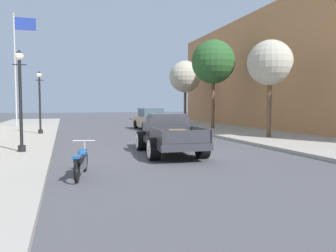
{
  "coord_description": "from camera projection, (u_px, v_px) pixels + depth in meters",
  "views": [
    {
      "loc": [
        -4.04,
        -12.38,
        1.95
      ],
      "look_at": [
        0.33,
        1.49,
        1.0
      ],
      "focal_mm": 35.45,
      "sensor_mm": 36.0,
      "label": 1
    }
  ],
  "objects": [
    {
      "name": "building_right_storefront",
      "position": [
        315.0,
        73.0,
        27.53
      ],
      "size": [
        12.0,
        28.0,
        9.06
      ],
      "primitive_type": "cube",
      "color": "#B27A4C",
      "rests_on": "ground"
    },
    {
      "name": "street_tree_nearest",
      "position": [
        270.0,
        63.0,
        18.06
      ],
      "size": [
        2.46,
        2.46,
        5.3
      ],
      "color": "brown",
      "rests_on": "sidewalk_right"
    },
    {
      "name": "sidewalk_right",
      "position": [
        321.0,
        145.0,
        15.29
      ],
      "size": [
        5.5,
        64.0,
        0.15
      ],
      "primitive_type": "cube",
      "color": "#9E998E",
      "rests_on": "ground"
    },
    {
      "name": "street_tree_third",
      "position": [
        185.0,
        77.0,
        32.19
      ],
      "size": [
        3.07,
        3.07,
        6.03
      ],
      "color": "brown",
      "rests_on": "sidewalk_right"
    },
    {
      "name": "hotrod_truck_gunmetal",
      "position": [
        168.0,
        134.0,
        13.27
      ],
      "size": [
        2.38,
        5.02,
        1.58
      ],
      "color": "#333338",
      "rests_on": "ground"
    },
    {
      "name": "ground_plane",
      "position": [
        171.0,
        154.0,
        13.12
      ],
      "size": [
        140.0,
        140.0,
        0.0
      ],
      "primitive_type": "plane",
      "color": "#47474C"
    },
    {
      "name": "street_lamp_far",
      "position": [
        40.0,
        97.0,
        20.43
      ],
      "size": [
        0.5,
        0.32,
        3.85
      ],
      "color": "black",
      "rests_on": "sidewalk_left"
    },
    {
      "name": "motorcycle_parked",
      "position": [
        81.0,
        160.0,
        8.92
      ],
      "size": [
        0.68,
        2.09,
        0.93
      ],
      "color": "black",
      "rests_on": "ground"
    },
    {
      "name": "street_tree_second",
      "position": [
        213.0,
        62.0,
        24.79
      ],
      "size": [
        3.26,
        3.26,
        6.62
      ],
      "color": "brown",
      "rests_on": "sidewalk_right"
    },
    {
      "name": "street_lamp_near",
      "position": [
        20.0,
        93.0,
        12.5
      ],
      "size": [
        0.5,
        0.32,
        3.85
      ],
      "color": "black",
      "rests_on": "sidewalk_left"
    },
    {
      "name": "flagpole",
      "position": [
        18.0,
        57.0,
        26.97
      ],
      "size": [
        1.74,
        0.16,
        9.16
      ],
      "color": "#B2B2B7",
      "rests_on": "sidewalk_left"
    },
    {
      "name": "car_background_tan",
      "position": [
        150.0,
        120.0,
        25.88
      ],
      "size": [
        1.97,
        4.35,
        1.65
      ],
      "color": "tan",
      "rests_on": "ground"
    }
  ]
}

